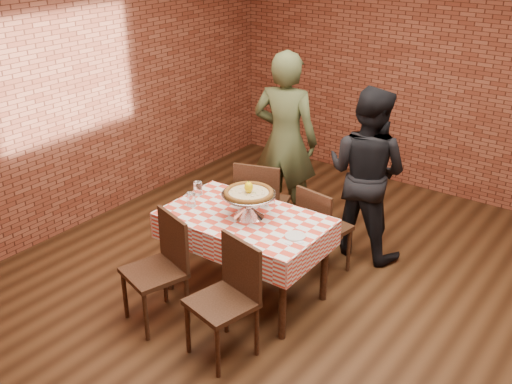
% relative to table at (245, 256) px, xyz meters
% --- Properties ---
extents(ground, '(6.00, 6.00, 0.00)m').
position_rel_table_xyz_m(ground, '(0.54, 0.05, -0.38)').
color(ground, black).
rests_on(ground, ground).
extents(back_wall, '(5.50, 0.00, 5.50)m').
position_rel_table_xyz_m(back_wall, '(0.54, 3.05, 1.08)').
color(back_wall, maroon).
rests_on(back_wall, ground).
extents(table, '(1.35, 0.82, 0.75)m').
position_rel_table_xyz_m(table, '(0.00, 0.00, 0.00)').
color(table, '#452A1B').
rests_on(table, ground).
extents(tablecloth, '(1.39, 0.86, 0.23)m').
position_rel_table_xyz_m(tablecloth, '(-0.00, 0.00, 0.27)').
color(tablecloth, '#E2422D').
rests_on(tablecloth, table).
extents(pizza_stand, '(0.57, 0.57, 0.20)m').
position_rel_table_xyz_m(pizza_stand, '(0.03, 0.02, 0.48)').
color(pizza_stand, silver).
rests_on(pizza_stand, tablecloth).
extents(pizza, '(0.50, 0.50, 0.03)m').
position_rel_table_xyz_m(pizza, '(0.03, 0.02, 0.59)').
color(pizza, beige).
rests_on(pizza, pizza_stand).
extents(lemon, '(0.09, 0.09, 0.09)m').
position_rel_table_xyz_m(lemon, '(0.03, 0.02, 0.65)').
color(lemon, yellow).
rests_on(lemon, pizza).
extents(water_glass_left, '(0.08, 0.08, 0.12)m').
position_rel_table_xyz_m(water_glass_left, '(-0.49, -0.11, 0.44)').
color(water_glass_left, white).
rests_on(water_glass_left, tablecloth).
extents(water_glass_right, '(0.08, 0.08, 0.12)m').
position_rel_table_xyz_m(water_glass_right, '(-0.59, 0.10, 0.44)').
color(water_glass_right, white).
rests_on(water_glass_right, tablecloth).
extents(side_plate, '(0.17, 0.17, 0.01)m').
position_rel_table_xyz_m(side_plate, '(0.52, -0.04, 0.39)').
color(side_plate, white).
rests_on(side_plate, tablecloth).
extents(sweetener_packet_a, '(0.05, 0.04, 0.00)m').
position_rel_table_xyz_m(sweetener_packet_a, '(0.54, -0.16, 0.39)').
color(sweetener_packet_a, white).
rests_on(sweetener_packet_a, tablecloth).
extents(sweetener_packet_b, '(0.06, 0.05, 0.00)m').
position_rel_table_xyz_m(sweetener_packet_b, '(0.60, -0.10, 0.39)').
color(sweetener_packet_b, white).
rests_on(sweetener_packet_b, tablecloth).
extents(condiment_caddy, '(0.12, 0.11, 0.14)m').
position_rel_table_xyz_m(condiment_caddy, '(0.02, 0.30, 0.45)').
color(condiment_caddy, silver).
rests_on(condiment_caddy, tablecloth).
extents(chair_near_left, '(0.53, 0.53, 0.91)m').
position_rel_table_xyz_m(chair_near_left, '(-0.35, -0.73, 0.08)').
color(chair_near_left, '#452A1B').
rests_on(chair_near_left, ground).
extents(chair_near_right, '(0.51, 0.51, 0.91)m').
position_rel_table_xyz_m(chair_near_right, '(0.34, -0.73, 0.08)').
color(chair_near_right, '#452A1B').
rests_on(chair_near_right, ground).
extents(chair_far_left, '(0.56, 0.56, 0.93)m').
position_rel_table_xyz_m(chair_far_left, '(-0.39, 0.80, 0.09)').
color(chair_far_left, '#452A1B').
rests_on(chair_far_left, ground).
extents(chair_far_right, '(0.44, 0.44, 0.86)m').
position_rel_table_xyz_m(chair_far_right, '(0.35, 0.72, 0.06)').
color(chair_far_right, '#452A1B').
rests_on(chair_far_right, ground).
extents(diner_olive, '(0.76, 0.60, 1.85)m').
position_rel_table_xyz_m(diner_olive, '(-0.49, 1.32, 0.55)').
color(diner_olive, '#42492A').
rests_on(diner_olive, ground).
extents(diner_black, '(0.82, 0.65, 1.65)m').
position_rel_table_xyz_m(diner_black, '(0.46, 1.27, 0.45)').
color(diner_black, black).
rests_on(diner_black, ground).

